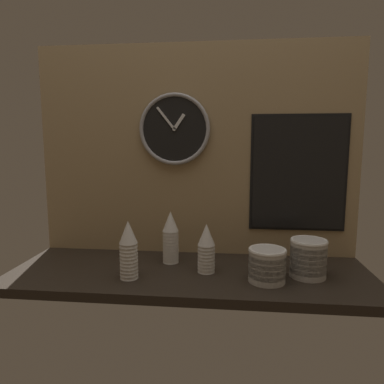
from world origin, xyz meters
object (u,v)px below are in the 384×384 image
cup_stack_center_left (129,250)px  wall_clock (175,129)px  cup_stack_center_right (206,248)px  bowl_stack_right (267,264)px  menu_board (298,173)px  cup_stack_center (171,237)px  bowl_stack_far_right (308,257)px

cup_stack_center_left → wall_clock: wall_clock is taller
cup_stack_center_left → cup_stack_center_right: (31.89, 10.54, -1.51)cm
cup_stack_center_left → bowl_stack_right: 57.66cm
cup_stack_center_right → menu_board: bearing=30.8°
cup_stack_center_right → wall_clock: 60.75cm
bowl_stack_right → cup_stack_center_left: bearing=-177.5°
cup_stack_center → bowl_stack_right: bearing=-23.4°
cup_stack_center → wall_clock: size_ratio=0.70×
bowl_stack_far_right → wall_clock: bearing=157.2°
bowl_stack_right → menu_board: size_ratio=0.27×
cup_stack_center_right → bowl_stack_right: (25.49, -8.01, -3.51)cm
bowl_stack_far_right → bowl_stack_right: bearing=-158.3°
cup_stack_center_right → bowl_stack_right: bearing=-17.4°
cup_stack_center → menu_board: size_ratio=0.43×
bowl_stack_far_right → wall_clock: wall_clock is taller
cup_stack_center → bowl_stack_right: (43.17, -18.72, -5.02)cm
bowl_stack_far_right → bowl_stack_right: (-17.97, -7.16, -1.18)cm
cup_stack_center → menu_board: bearing=13.9°
cup_stack_center → bowl_stack_far_right: size_ratio=1.52×
cup_stack_center_right → wall_clock: wall_clock is taller
cup_stack_center_right → bowl_stack_right: 26.95cm
cup_stack_center_left → bowl_stack_far_right: cup_stack_center_left is taller
cup_stack_center_left → bowl_stack_right: cup_stack_center_left is taller
cup_stack_center_right → bowl_stack_far_right: (43.46, -0.85, -2.33)cm
cup_stack_center_left → cup_stack_center: size_ratio=1.00×
wall_clock → menu_board: bearing=0.8°
cup_stack_center_left → cup_stack_center: bearing=56.2°
cup_stack_center_right → bowl_stack_far_right: cup_stack_center_right is taller
cup_stack_center → menu_board: 69.34cm
bowl_stack_far_right → wall_clock: (-61.12, 25.70, 54.88)cm
cup_stack_center_right → bowl_stack_right: cup_stack_center_right is taller
bowl_stack_right → cup_stack_center: bearing=156.6°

